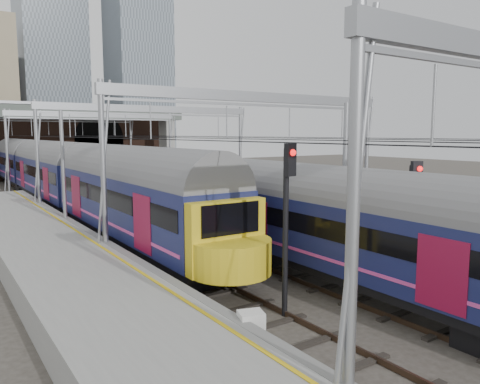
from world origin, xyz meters
TOP-DOWN VIEW (x-y plane):
  - ground at (0.00, 0.00)m, footprint 160.00×160.00m
  - platform_left at (-10.18, 2.50)m, footprint 4.32×55.00m
  - tracks at (0.00, 15.00)m, footprint 14.40×80.00m
  - overhead_line at (0.00, 21.49)m, footprint 16.80×80.00m
  - retaining_wall at (1.40, 51.93)m, footprint 28.00×2.75m
  - overbridge at (0.00, 46.00)m, footprint 28.00×3.00m
  - city_skyline at (2.73, 70.48)m, footprint 37.50×27.50m
  - train_main at (-2.00, 22.31)m, footprint 2.64×61.08m
  - train_second at (-6.00, 27.95)m, footprint 3.06×53.02m
  - signal_near_left at (-5.27, -0.66)m, footprint 0.41×0.49m
  - signal_near_centre at (-1.23, -2.18)m, footprint 0.39×0.47m
  - relay_cabinet at (-7.80, -2.33)m, footprint 0.75×0.68m
  - equip_cover_a at (0.88, -1.03)m, footprint 0.89×0.73m
  - equip_cover_b at (0.10, 3.36)m, footprint 1.01×0.74m
  - equip_cover_c at (6.43, 9.69)m, footprint 0.93×0.66m

SIDE VIEW (x-z plane):
  - ground at x=0.00m, z-range 0.00..0.00m
  - tracks at x=0.00m, z-range -0.09..0.13m
  - equip_cover_a at x=0.88m, z-range 0.00..0.09m
  - equip_cover_c at x=6.43m, z-range 0.00..0.11m
  - equip_cover_b at x=0.10m, z-range 0.00..0.11m
  - platform_left at x=-10.18m, z-range -0.01..1.11m
  - relay_cabinet at x=-7.80m, z-range 0.00..1.25m
  - train_main at x=-2.00m, z-range 0.09..4.69m
  - train_second at x=-6.00m, z-range 0.06..5.23m
  - signal_near_centre at x=-1.23m, z-range 0.64..5.51m
  - signal_near_left at x=-5.27m, z-range 0.66..6.12m
  - retaining_wall at x=1.40m, z-range -0.17..8.83m
  - overhead_line at x=0.00m, z-range 2.57..10.57m
  - overbridge at x=0.00m, z-range 2.64..11.89m
  - city_skyline at x=2.73m, z-range -12.91..47.09m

